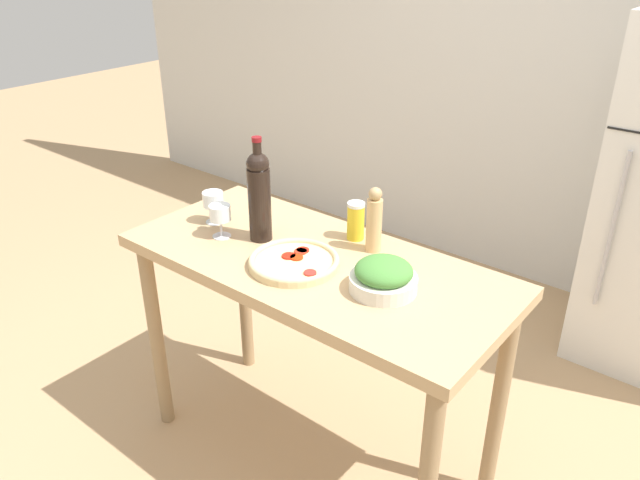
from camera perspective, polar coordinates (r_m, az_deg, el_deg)
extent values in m
plane|color=tan|center=(2.65, -0.44, -18.85)|extent=(14.00, 14.00, 0.00)
cube|color=silver|center=(3.58, 19.86, 15.81)|extent=(6.40, 0.06, 2.60)
cylinder|color=#B2B2B7|center=(2.94, 25.09, 0.68)|extent=(0.02, 0.02, 0.73)
cube|color=tan|center=(2.12, -0.52, -2.27)|extent=(1.35, 0.61, 0.04)
cylinder|color=#967A55|center=(2.60, -14.72, -8.66)|extent=(0.06, 0.06, 0.84)
cylinder|color=#967A55|center=(2.86, -6.95, -4.36)|extent=(0.06, 0.06, 0.84)
cylinder|color=#967A55|center=(2.30, 16.02, -14.28)|extent=(0.06, 0.06, 0.84)
cylinder|color=black|center=(2.20, -5.51, 3.25)|extent=(0.08, 0.08, 0.27)
sphere|color=black|center=(2.14, -5.68, 6.95)|extent=(0.08, 0.08, 0.08)
cylinder|color=black|center=(2.13, -5.73, 7.95)|extent=(0.03, 0.03, 0.08)
cylinder|color=maroon|center=(2.11, -5.79, 9.16)|extent=(0.03, 0.03, 0.02)
cylinder|color=silver|center=(2.28, -8.96, 0.35)|extent=(0.07, 0.07, 0.00)
cylinder|color=silver|center=(2.27, -9.02, 1.12)|extent=(0.01, 0.01, 0.06)
cylinder|color=white|center=(2.24, -9.13, 2.49)|extent=(0.08, 0.08, 0.06)
cylinder|color=maroon|center=(2.25, -9.09, 1.99)|extent=(0.07, 0.07, 0.01)
cylinder|color=silver|center=(2.40, -9.59, 1.65)|extent=(0.07, 0.07, 0.00)
cylinder|color=silver|center=(2.38, -9.65, 2.38)|extent=(0.01, 0.01, 0.06)
cylinder|color=white|center=(2.36, -9.76, 3.70)|extent=(0.08, 0.08, 0.06)
cylinder|color=maroon|center=(2.37, -9.72, 3.21)|extent=(0.07, 0.07, 0.01)
cylinder|color=tan|center=(2.13, 4.96, 1.34)|extent=(0.05, 0.05, 0.19)
sphere|color=tan|center=(2.08, 5.08, 4.21)|extent=(0.05, 0.05, 0.05)
cylinder|color=silver|center=(1.93, 5.79, -3.94)|extent=(0.21, 0.21, 0.05)
ellipsoid|color=#478438|center=(1.91, 5.85, -2.82)|extent=(0.18, 0.18, 0.07)
cylinder|color=#DBC189|center=(2.06, -2.38, -2.12)|extent=(0.30, 0.30, 0.02)
torus|color=#DBC189|center=(2.06, -2.39, -1.85)|extent=(0.30, 0.30, 0.02)
cylinder|color=red|center=(2.08, -2.88, -1.47)|extent=(0.05, 0.05, 0.01)
cylinder|color=red|center=(2.11, -1.78, -1.06)|extent=(0.04, 0.04, 0.01)
cylinder|color=#BB2C0A|center=(2.07, -2.16, -1.59)|extent=(0.04, 0.04, 0.01)
cylinder|color=#B51E10|center=(2.12, -1.59, -0.93)|extent=(0.04, 0.04, 0.01)
cylinder|color=red|center=(1.98, -0.92, -3.02)|extent=(0.04, 0.04, 0.01)
cylinder|color=yellow|center=(2.22, 3.28, 1.62)|extent=(0.06, 0.06, 0.13)
cylinder|color=white|center=(2.19, 3.33, 3.26)|extent=(0.06, 0.06, 0.01)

